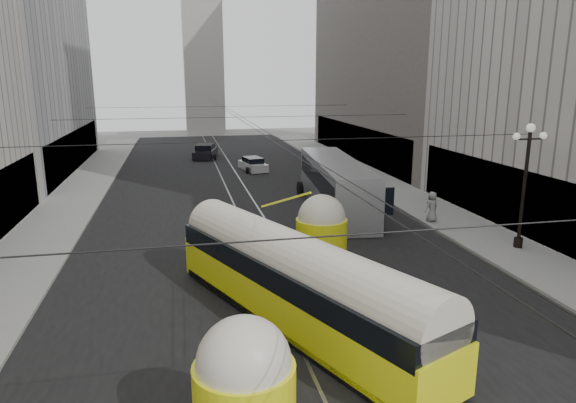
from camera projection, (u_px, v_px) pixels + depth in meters
name	position (u px, v px, depth m)	size (l,w,h in m)	color
road	(242.00, 199.00, 37.86)	(20.00, 85.00, 0.02)	black
sidewalk_left	(78.00, 195.00, 38.73)	(4.00, 72.00, 0.15)	gray
sidewalk_right	(377.00, 182.00, 43.60)	(4.00, 72.00, 0.15)	gray
rail_left	(232.00, 199.00, 37.71)	(0.12, 85.00, 0.04)	gray
rail_right	(252.00, 198.00, 38.01)	(0.12, 85.00, 0.04)	gray
building_right_far	(413.00, 2.00, 52.81)	(12.60, 32.60, 32.60)	#514C47
distant_tower	(202.00, 36.00, 79.48)	(6.00, 6.00, 31.36)	#B2AFA8
lamppost_right_mid	(525.00, 179.00, 25.75)	(1.86, 0.44, 6.37)	black
catenary	(243.00, 119.00, 35.54)	(25.00, 72.00, 0.23)	black
streetcar	(296.00, 281.00, 18.28)	(7.68, 14.36, 3.39)	#F4F515
city_bus	(336.00, 183.00, 34.30)	(4.01, 13.46, 3.36)	#A9ACAE
sedan_white_far	(253.00, 165.00, 49.13)	(2.47, 4.32, 1.28)	white
sedan_dark_far	(205.00, 152.00, 56.74)	(3.08, 5.21, 1.54)	black
pedestrian_sidewalk_right	(432.00, 207.00, 31.10)	(0.90, 0.56, 1.85)	gray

